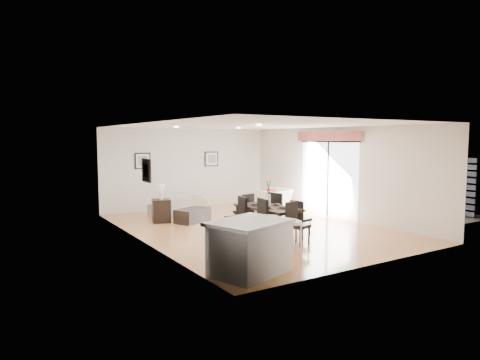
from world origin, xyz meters
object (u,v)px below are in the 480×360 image
dining_chair_wnear (258,218)px  side_table (161,211)px  dining_chair_foot (246,209)px  bar_stool (291,227)px  sofa (179,205)px  armchair (272,200)px  dining_chair_head (295,221)px  dining_chair_wfar (239,214)px  dining_table (268,209)px  dining_chair_enear (299,216)px  dining_chair_efar (278,209)px  kitchen_island (249,247)px  coffee_table (193,215)px

dining_chair_wnear → side_table: 3.53m
dining_chair_foot → bar_stool: dining_chair_foot is taller
sofa → armchair: armchair is taller
dining_chair_head → dining_chair_foot: bearing=72.4°
dining_chair_wnear → dining_chair_foot: dining_chair_wnear is taller
sofa → armchair: size_ratio=1.66×
dining_chair_wfar → dining_chair_wnear: bearing=6.2°
dining_chair_wnear → side_table: size_ratio=1.52×
dining_table → side_table: size_ratio=2.70×
dining_chair_foot → bar_stool: size_ratio=1.08×
dining_chair_head → dining_chair_foot: size_ratio=1.05×
dining_chair_wfar → dining_chair_enear: dining_chair_wfar is taller
dining_chair_wnear → dining_chair_efar: dining_chair_wnear is taller
bar_stool → kitchen_island: bearing=-180.0°
coffee_table → dining_chair_efar: bearing=-78.7°
dining_table → dining_chair_wnear: bearing=-148.4°
dining_chair_wnear → dining_chair_wfar: size_ratio=1.05×
kitchen_island → dining_chair_enear: bearing=16.9°
dining_table → dining_chair_head: dining_chair_head is taller
armchair → kitchen_island: bearing=31.7°
armchair → bar_stool: bar_stool is taller
dining_table → dining_chair_enear: size_ratio=2.02×
dining_chair_head → sofa: bearing=80.5°
dining_chair_wnear → dining_chair_enear: bearing=96.6°
dining_chair_wnear → dining_chair_foot: size_ratio=1.09×
sofa → side_table: bearing=28.2°
sofa → bar_stool: 6.23m
armchair → coffee_table: bearing=-13.8°
dining_chair_wfar → dining_chair_head: dining_chair_head is taller
bar_stool → dining_chair_efar: bearing=57.3°
dining_chair_head → kitchen_island: 2.38m
dining_chair_foot → side_table: dining_chair_foot is taller
sofa → dining_chair_foot: bearing=85.8°
sofa → dining_chair_head: bearing=80.0°
dining_chair_wfar → bar_stool: (-0.53, -2.70, 0.20)m
armchair → dining_chair_efar: size_ratio=1.16×
dining_chair_efar → bar_stool: size_ratio=1.15×
side_table → kitchen_island: (-0.46, -5.23, 0.15)m
dining_chair_wnear → kitchen_island: 2.36m
dining_table → dining_chair_efar: size_ratio=1.81×
dining_chair_foot → bar_stool: bearing=61.4°
sofa → dining_chair_wfar: bearing=73.7°
dining_chair_efar → side_table: 3.36m
dining_table → dining_chair_efar: dining_chair_efar is taller
sofa → dining_chair_foot: dining_chair_foot is taller
dining_chair_wnear → sofa: bearing=-172.5°
dining_chair_wnear → side_table: bearing=-156.6°
dining_chair_efar → dining_chair_head: dining_chair_efar is taller
coffee_table → bar_stool: (-0.27, -4.74, 0.53)m
dining_chair_enear → dining_chair_efar: bearing=-10.1°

